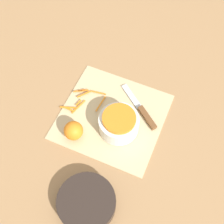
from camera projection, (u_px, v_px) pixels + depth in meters
name	position (u px, v px, depth m)	size (l,w,h in m)	color
ground_plane	(112.00, 117.00, 1.18)	(4.00, 4.00, 0.00)	#9E754C
cutting_board	(112.00, 116.00, 1.17)	(0.38, 0.36, 0.01)	#CCB284
bowl_speckled	(119.00, 123.00, 1.11)	(0.15, 0.15, 0.08)	silver
bowl_dark	(87.00, 203.00, 0.99)	(0.19, 0.19, 0.05)	black
knife	(144.00, 113.00, 1.17)	(0.19, 0.15, 0.02)	brown
orange_left	(73.00, 131.00, 1.10)	(0.07, 0.07, 0.07)	orange
peel_pile	(83.00, 100.00, 1.20)	(0.15, 0.13, 0.01)	orange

